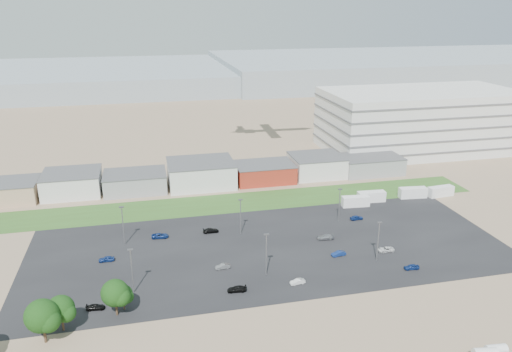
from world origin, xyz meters
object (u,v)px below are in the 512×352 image
object	(u,v)px
parked_car_1	(339,254)
box_trailer_a	(355,201)
parked_car_4	(223,266)
parked_car_6	(211,230)
parked_car_10	(96,307)
parked_car_12	(325,237)
parked_car_9	(160,236)
parked_car_5	(106,259)
parked_car_0	(386,249)
parked_car_13	(298,282)
parked_car_3	(237,289)
parked_car_2	(412,267)
parked_car_8	(357,218)

from	to	relation	value
parked_car_1	box_trailer_a	bearing A→B (deg)	141.37
parked_car_4	parked_car_6	size ratio (longest dim) A/B	0.82
parked_car_1	parked_car_6	size ratio (longest dim) A/B	0.86
parked_car_10	parked_car_12	bearing A→B (deg)	-66.52
parked_car_4	parked_car_9	distance (m)	24.03
parked_car_5	parked_car_9	world-z (taller)	parked_car_5
box_trailer_a	parked_car_4	distance (m)	54.20
parked_car_1	parked_car_0	bearing A→B (deg)	79.56
parked_car_13	parked_car_4	bearing A→B (deg)	-131.05
parked_car_12	parked_car_13	xyz separation A→B (m)	(-13.84, -19.52, -0.09)
parked_car_3	parked_car_10	size ratio (longest dim) A/B	1.11
parked_car_5	box_trailer_a	bearing A→B (deg)	105.28
box_trailer_a	parked_car_5	xyz separation A→B (m)	(-72.72, -18.89, -0.94)
parked_car_2	parked_car_10	world-z (taller)	parked_car_2
parked_car_10	parked_car_12	distance (m)	60.05
parked_car_9	parked_car_4	bearing A→B (deg)	-139.94
parked_car_3	parked_car_4	size ratio (longest dim) A/B	1.19
box_trailer_a	parked_car_13	size ratio (longest dim) A/B	2.46
parked_car_0	parked_car_9	xyz separation A→B (m)	(-54.82, 20.61, 0.05)
parked_car_5	parked_car_8	xyz separation A→B (m)	(68.88, 9.30, 0.01)
parked_car_3	parked_car_2	bearing A→B (deg)	96.07
parked_car_4	parked_car_8	size ratio (longest dim) A/B	0.93
parked_car_4	parked_car_8	xyz separation A→B (m)	(42.13, 19.11, 0.07)
parked_car_2	parked_car_4	bearing A→B (deg)	-98.61
box_trailer_a	parked_car_0	size ratio (longest dim) A/B	2.06
parked_car_12	parked_car_13	size ratio (longest dim) A/B	1.31
box_trailer_a	parked_car_12	size ratio (longest dim) A/B	1.88
parked_car_13	parked_car_12	bearing A→B (deg)	138.39
parked_car_3	parked_car_8	xyz separation A→B (m)	(40.79, 29.52, 0.04)
parked_car_0	parked_car_10	world-z (taller)	parked_car_0
parked_car_4	parked_car_6	distance (m)	20.05
parked_car_0	parked_car_4	world-z (taller)	parked_car_4
parked_car_9	parked_car_6	bearing A→B (deg)	-83.42
parked_car_1	parked_car_9	world-z (taller)	parked_car_9
parked_car_1	parked_car_5	bearing A→B (deg)	-108.22
parked_car_0	parked_car_1	size ratio (longest dim) A/B	1.11
parked_car_2	parked_car_6	bearing A→B (deg)	-120.42
parked_car_0	parked_car_4	size ratio (longest dim) A/B	1.17
parked_car_2	parked_car_3	bearing A→B (deg)	-84.97
parked_car_6	parked_car_8	bearing A→B (deg)	-93.54
parked_car_2	parked_car_1	bearing A→B (deg)	-120.59
parked_car_0	parked_car_13	size ratio (longest dim) A/B	1.20
parked_car_6	parked_car_0	bearing A→B (deg)	-119.05
parked_car_2	parked_car_12	bearing A→B (deg)	-139.14
parked_car_8	parked_car_10	bearing A→B (deg)	108.88
box_trailer_a	parked_car_6	size ratio (longest dim) A/B	1.98
parked_car_0	parked_car_12	xyz separation A→B (m)	(-12.39, 9.84, 0.08)
parked_car_4	parked_car_8	distance (m)	46.26
parked_car_2	parked_car_13	size ratio (longest dim) A/B	1.04
parked_car_8	parked_car_13	xyz separation A→B (m)	(-27.09, -29.55, -0.08)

